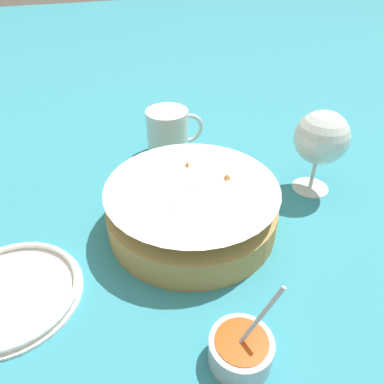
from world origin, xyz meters
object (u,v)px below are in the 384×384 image
(sauce_cup, at_px, (241,349))
(side_plate, at_px, (10,293))
(food_basket, at_px, (192,208))
(wine_glass, at_px, (321,140))
(beer_mug, at_px, (167,134))

(sauce_cup, xyz_separation_m, side_plate, (-0.25, 0.17, -0.01))
(food_basket, distance_m, wine_glass, 0.25)
(sauce_cup, distance_m, side_plate, 0.30)
(sauce_cup, xyz_separation_m, beer_mug, (0.04, 0.47, 0.02))
(sauce_cup, relative_size, wine_glass, 0.74)
(sauce_cup, height_order, wine_glass, wine_glass)
(beer_mug, distance_m, side_plate, 0.42)
(food_basket, xyz_separation_m, beer_mug, (0.02, 0.24, 0.01))
(side_plate, bearing_deg, beer_mug, 45.64)
(wine_glass, distance_m, beer_mug, 0.30)
(sauce_cup, relative_size, beer_mug, 0.91)
(wine_glass, xyz_separation_m, beer_mug, (-0.22, 0.20, -0.06))
(side_plate, bearing_deg, sauce_cup, -34.08)
(food_basket, xyz_separation_m, side_plate, (-0.27, -0.06, -0.03))
(sauce_cup, xyz_separation_m, wine_glass, (0.26, 0.27, 0.08))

